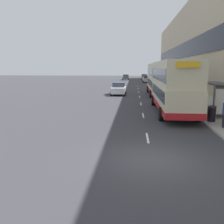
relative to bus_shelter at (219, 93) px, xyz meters
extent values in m
plane|color=#38383D|center=(-5.77, -9.80, -1.88)|extent=(220.00, 220.00, 0.00)
cube|color=#A39E93|center=(0.73, 28.70, -1.81)|extent=(5.00, 93.00, 0.14)
cube|color=#C6B793|center=(4.73, 28.70, 6.10)|extent=(3.00, 93.00, 15.95)
cube|color=black|center=(3.19, 28.70, 5.30)|extent=(0.12, 89.28, 2.87)
cube|color=silver|center=(-5.77, -6.54, -1.87)|extent=(0.12, 2.00, 0.01)
cube|color=silver|center=(-5.77, -0.02, -1.87)|extent=(0.12, 2.00, 0.01)
cube|color=silver|center=(-5.77, 6.49, -1.87)|extent=(0.12, 2.00, 0.01)
cube|color=silver|center=(-5.77, 13.00, -1.87)|extent=(0.12, 2.00, 0.01)
cube|color=silver|center=(-5.77, 19.51, -1.87)|extent=(0.12, 2.00, 0.01)
cube|color=silver|center=(-5.77, 26.02, -1.87)|extent=(0.12, 2.00, 0.01)
cube|color=silver|center=(-5.77, 32.54, -1.87)|extent=(0.12, 2.00, 0.01)
cube|color=#4C4C51|center=(-0.17, 0.35, 0.70)|extent=(1.60, 4.20, 0.08)
cylinder|color=#4C4C51|center=(-0.87, -1.65, -0.54)|extent=(0.10, 0.10, 2.40)
cylinder|color=#4C4C51|center=(-0.87, 2.35, -0.54)|extent=(0.10, 0.10, 2.40)
cylinder|color=#4C4C51|center=(0.53, 2.35, -0.54)|extent=(0.10, 0.10, 2.40)
cube|color=#99A8B2|center=(0.50, 0.35, -0.42)|extent=(0.04, 3.68, 1.92)
cube|color=white|center=(-0.17, -1.59, -0.49)|extent=(1.19, 0.10, 1.82)
cube|color=maroon|center=(0.07, 0.35, -1.29)|extent=(0.36, 2.80, 0.08)
cube|color=beige|center=(-3.30, 1.58, -0.45)|extent=(2.55, 11.46, 1.85)
cube|color=beige|center=(-3.30, 1.58, 1.45)|extent=(2.50, 11.11, 1.95)
cube|color=#B2191E|center=(-3.30, 1.58, -1.15)|extent=(2.58, 11.51, 0.45)
cube|color=#2D3847|center=(-3.30, 1.58, -0.08)|extent=(2.58, 10.77, 0.81)
cube|color=#2D3847|center=(-3.30, 1.58, 1.35)|extent=(2.55, 10.77, 0.94)
cube|color=yellow|center=(-3.30, -4.13, 2.07)|extent=(1.40, 0.08, 0.36)
cylinder|color=black|center=(-4.57, 5.48, -1.38)|extent=(0.30, 1.00, 1.00)
cylinder|color=black|center=(-2.02, 5.48, -1.38)|extent=(0.30, 1.00, 1.00)
cylinder|color=black|center=(-4.57, -1.97, -1.38)|extent=(0.30, 1.00, 1.00)
cylinder|color=black|center=(-2.02, -1.97, -1.38)|extent=(0.30, 1.00, 1.00)
cube|color=beige|center=(-3.11, 15.38, -0.45)|extent=(2.55, 11.14, 1.85)
cube|color=beige|center=(-3.11, 15.38, 1.45)|extent=(2.50, 10.80, 1.95)
cube|color=#B2191E|center=(-3.11, 15.38, -1.15)|extent=(2.58, 11.19, 0.45)
cube|color=#2D3847|center=(-3.11, 15.38, -0.08)|extent=(2.58, 10.47, 0.81)
cube|color=#2D3847|center=(-3.11, 15.38, 1.35)|extent=(2.55, 10.47, 0.94)
cube|color=yellow|center=(-3.11, 9.83, 2.07)|extent=(1.40, 0.08, 0.36)
cylinder|color=black|center=(-4.39, 19.16, -1.38)|extent=(0.30, 1.00, 1.00)
cylinder|color=black|center=(-1.84, 19.16, -1.38)|extent=(0.30, 1.00, 1.00)
cylinder|color=black|center=(-4.39, 11.92, -1.38)|extent=(0.30, 1.00, 1.00)
cylinder|color=black|center=(-1.84, 11.92, -1.38)|extent=(0.30, 1.00, 1.00)
cube|color=silver|center=(-8.67, 15.22, -1.18)|extent=(1.85, 4.60, 0.79)
cube|color=#2D3847|center=(-8.67, 15.45, -0.46)|extent=(1.62, 2.21, 0.65)
cylinder|color=black|center=(-7.74, 13.79, -1.58)|extent=(0.20, 0.60, 0.60)
cylinder|color=black|center=(-9.59, 13.79, -1.58)|extent=(0.20, 0.60, 0.60)
cylinder|color=black|center=(-7.74, 16.64, -1.58)|extent=(0.20, 0.60, 0.60)
cylinder|color=black|center=(-9.59, 16.64, -1.58)|extent=(0.20, 0.60, 0.60)
cube|color=#4C5156|center=(-9.03, 58.38, -1.20)|extent=(1.88, 3.85, 0.75)
cube|color=#2D3847|center=(-9.03, 58.57, -0.51)|extent=(1.65, 1.85, 0.62)
cylinder|color=black|center=(-8.09, 57.18, -1.58)|extent=(0.20, 0.60, 0.60)
cylinder|color=black|center=(-9.97, 57.18, -1.58)|extent=(0.20, 0.60, 0.60)
cylinder|color=black|center=(-8.09, 59.57, -1.58)|extent=(0.20, 0.60, 0.60)
cylinder|color=black|center=(-9.97, 59.57, -1.58)|extent=(0.20, 0.60, 0.60)
cube|color=#B7B799|center=(-3.26, 45.68, -1.17)|extent=(1.78, 4.36, 0.82)
cube|color=#2D3847|center=(-3.26, 45.46, -0.42)|extent=(1.57, 2.09, 0.67)
cylinder|color=black|center=(-4.15, 47.04, -1.58)|extent=(0.20, 0.60, 0.60)
cylinder|color=black|center=(-2.37, 47.04, -1.58)|extent=(0.20, 0.60, 0.60)
cylinder|color=black|center=(-4.15, 44.33, -1.58)|extent=(0.20, 0.60, 0.60)
cylinder|color=black|center=(-2.37, 44.33, -1.58)|extent=(0.20, 0.60, 0.60)
cube|color=#B7B799|center=(-3.36, 59.22, -1.17)|extent=(1.77, 3.95, 0.81)
cube|color=#2D3847|center=(-3.36, 59.02, -0.44)|extent=(1.55, 1.90, 0.66)
cylinder|color=black|center=(-4.24, 60.44, -1.58)|extent=(0.20, 0.60, 0.60)
cylinder|color=black|center=(-2.47, 60.44, -1.58)|extent=(0.20, 0.60, 0.60)
cylinder|color=black|center=(-4.24, 57.99, -1.58)|extent=(0.20, 0.60, 0.60)
cylinder|color=black|center=(-2.47, 57.99, -1.58)|extent=(0.20, 0.60, 0.60)
cylinder|color=#23232D|center=(0.77, 2.42, -1.30)|extent=(0.30, 0.30, 0.87)
cylinder|color=navy|center=(0.77, 2.42, -0.50)|extent=(0.36, 0.36, 0.73)
sphere|color=tan|center=(0.77, 2.42, -0.02)|extent=(0.24, 0.24, 0.24)
cylinder|color=black|center=(-1.22, -2.54, -1.26)|extent=(0.52, 0.52, 0.95)
cylinder|color=#2D2D33|center=(-1.22, -2.54, -0.74)|extent=(0.55, 0.55, 0.10)
camera|label=1|loc=(-6.56, -19.79, 1.90)|focal=40.00mm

